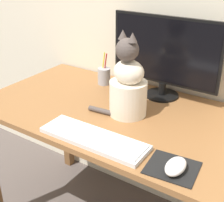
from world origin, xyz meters
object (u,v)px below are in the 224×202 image
computer_mouse_right (176,166)px  cat (128,85)px  pen_cup (104,76)px  keyboard (94,138)px  monitor (165,55)px

computer_mouse_right → cat: (-0.35, 0.27, 0.12)m
cat → pen_cup: cat is taller
keyboard → cat: bearing=90.3°
keyboard → computer_mouse_right: size_ratio=4.15×
keyboard → computer_mouse_right: 0.34m
cat → pen_cup: (-0.29, 0.23, -0.09)m
keyboard → computer_mouse_right: (0.34, -0.01, 0.01)m
monitor → pen_cup: monitor is taller
monitor → cat: bearing=-100.3°
monitor → pen_cup: size_ratio=3.13×
computer_mouse_right → pen_cup: size_ratio=0.61×
computer_mouse_right → keyboard: bearing=179.1°
keyboard → pen_cup: bearing=120.1°
keyboard → pen_cup: pen_cup is taller
cat → monitor: bearing=94.5°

